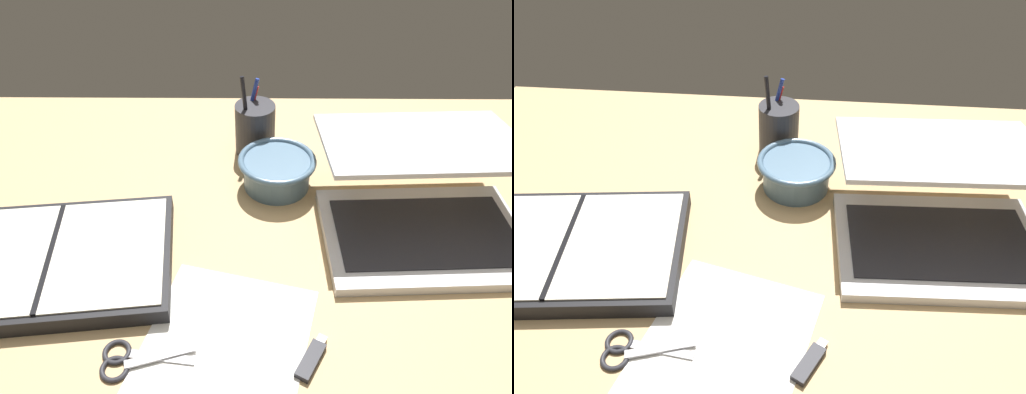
% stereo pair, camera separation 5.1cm
% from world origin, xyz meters
% --- Properties ---
extents(desk_top, '(1.40, 1.00, 0.02)m').
position_xyz_m(desk_top, '(0.00, 0.00, 0.01)').
color(desk_top, tan).
rests_on(desk_top, ground).
extents(laptop, '(0.34, 0.34, 0.15)m').
position_xyz_m(laptop, '(0.25, 0.06, 0.07)').
color(laptop, silver).
rests_on(laptop, desk_top).
extents(bowl, '(0.14, 0.14, 0.06)m').
position_xyz_m(bowl, '(0.01, 0.17, 0.05)').
color(bowl, slate).
rests_on(bowl, desk_top).
extents(pen_cup, '(0.08, 0.08, 0.17)m').
position_xyz_m(pen_cup, '(-0.03, 0.29, 0.07)').
color(pen_cup, '#28282D').
rests_on(pen_cup, desk_top).
extents(planner, '(0.39, 0.29, 0.03)m').
position_xyz_m(planner, '(-0.34, -0.04, 0.04)').
color(planner, black).
rests_on(planner, desk_top).
extents(scissors, '(0.13, 0.06, 0.01)m').
position_xyz_m(scissors, '(-0.19, -0.20, 0.02)').
color(scissors, '#B7B7BC').
rests_on(scissors, desk_top).
extents(paper_sheet_front, '(0.28, 0.32, 0.00)m').
position_xyz_m(paper_sheet_front, '(-0.07, -0.19, 0.02)').
color(paper_sheet_front, white).
rests_on(paper_sheet_front, desk_top).
extents(usb_drive, '(0.05, 0.07, 0.01)m').
position_xyz_m(usb_drive, '(0.05, -0.20, 0.02)').
color(usb_drive, black).
rests_on(usb_drive, desk_top).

